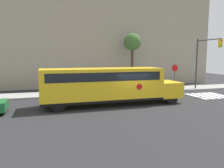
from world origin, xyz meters
TOP-DOWN VIEW (x-y plane):
  - ground_plane at (0.00, 0.00)m, footprint 60.00×60.00m
  - sidewalk_strip at (0.00, 6.50)m, footprint 44.00×3.00m
  - building_backdrop at (0.00, 13.00)m, footprint 32.00×4.00m
  - crosswalk_stripes at (8.86, 2.00)m, footprint 3.30×3.20m
  - school_bus at (-1.67, 0.77)m, footprint 11.06×2.57m
  - stop_sign at (7.48, 5.82)m, footprint 0.78×0.10m
  - traffic_light at (10.21, 4.55)m, footprint 0.28×3.64m
  - tree_near_sidewalk at (3.79, 9.27)m, footprint 2.07×2.07m

SIDE VIEW (x-z plane):
  - ground_plane at x=0.00m, z-range 0.00..0.00m
  - crosswalk_stripes at x=8.86m, z-range 0.00..0.01m
  - sidewalk_strip at x=0.00m, z-range 0.00..0.15m
  - school_bus at x=-1.67m, z-range 0.23..3.10m
  - stop_sign at x=7.48m, z-range 0.50..3.41m
  - traffic_light at x=10.21m, z-range 0.94..6.71m
  - tree_near_sidewalk at x=3.79m, z-range 2.08..8.64m
  - building_backdrop at x=0.00m, z-range 0.00..13.44m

